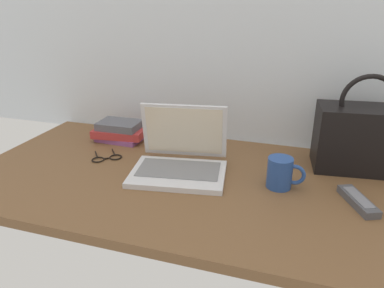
{
  "coord_description": "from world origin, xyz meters",
  "views": [
    {
      "loc": [
        0.28,
        -1.02,
        0.58
      ],
      "look_at": [
        -0.05,
        0.0,
        0.15
      ],
      "focal_mm": 34.05,
      "sensor_mm": 36.0,
      "label": 1
    }
  ],
  "objects_px": {
    "remote_control_near": "(358,201)",
    "handbag": "(362,137)",
    "laptop": "(180,158)",
    "coffee_mug": "(281,172)",
    "eyeglasses": "(107,158)",
    "book_stack": "(120,131)"
  },
  "relations": [
    {
      "from": "remote_control_near",
      "to": "handbag",
      "type": "xyz_separation_m",
      "value": [
        0.02,
        0.26,
        0.1
      ]
    },
    {
      "from": "laptop",
      "to": "coffee_mug",
      "type": "distance_m",
      "value": 0.34
    },
    {
      "from": "coffee_mug",
      "to": "eyeglasses",
      "type": "relative_size",
      "value": 0.85
    },
    {
      "from": "remote_control_near",
      "to": "eyeglasses",
      "type": "height_order",
      "value": "remote_control_near"
    },
    {
      "from": "eyeglasses",
      "to": "handbag",
      "type": "bearing_deg",
      "value": 12.52
    },
    {
      "from": "handbag",
      "to": "laptop",
      "type": "bearing_deg",
      "value": -160.69
    },
    {
      "from": "remote_control_near",
      "to": "book_stack",
      "type": "bearing_deg",
      "value": 164.18
    },
    {
      "from": "coffee_mug",
      "to": "remote_control_near",
      "type": "bearing_deg",
      "value": -9.73
    },
    {
      "from": "coffee_mug",
      "to": "eyeglasses",
      "type": "xyz_separation_m",
      "value": [
        -0.63,
        0.03,
        -0.05
      ]
    },
    {
      "from": "coffee_mug",
      "to": "book_stack",
      "type": "xyz_separation_m",
      "value": [
        -0.67,
        0.22,
        -0.01
      ]
    },
    {
      "from": "laptop",
      "to": "handbag",
      "type": "bearing_deg",
      "value": 19.31
    },
    {
      "from": "book_stack",
      "to": "handbag",
      "type": "bearing_deg",
      "value": 0.22
    },
    {
      "from": "remote_control_near",
      "to": "book_stack",
      "type": "relative_size",
      "value": 0.75
    },
    {
      "from": "laptop",
      "to": "coffee_mug",
      "type": "height_order",
      "value": "laptop"
    },
    {
      "from": "coffee_mug",
      "to": "remote_control_near",
      "type": "height_order",
      "value": "coffee_mug"
    },
    {
      "from": "remote_control_near",
      "to": "handbag",
      "type": "distance_m",
      "value": 0.28
    },
    {
      "from": "laptop",
      "to": "coffee_mug",
      "type": "relative_size",
      "value": 2.92
    },
    {
      "from": "eyeglasses",
      "to": "handbag",
      "type": "xyz_separation_m",
      "value": [
        0.87,
        0.19,
        0.11
      ]
    },
    {
      "from": "remote_control_near",
      "to": "book_stack",
      "type": "distance_m",
      "value": 0.93
    },
    {
      "from": "remote_control_near",
      "to": "book_stack",
      "type": "height_order",
      "value": "book_stack"
    },
    {
      "from": "coffee_mug",
      "to": "handbag",
      "type": "distance_m",
      "value": 0.33
    },
    {
      "from": "remote_control_near",
      "to": "coffee_mug",
      "type": "bearing_deg",
      "value": 170.27
    }
  ]
}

